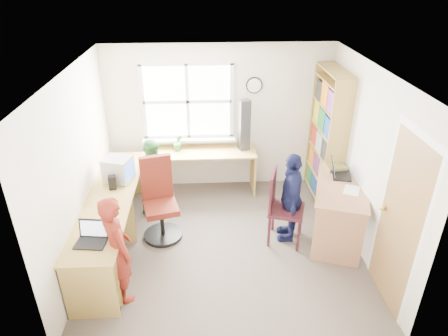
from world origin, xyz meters
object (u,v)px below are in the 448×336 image
laptop_left (92,237)px  laptop_right (338,172)px  swivel_chair (160,204)px  wooden_chair (281,205)px  person_red (117,249)px  bookshelf (327,140)px  person_green (156,176)px  cd_tower (244,125)px  crt_monitor (118,169)px  l_desk (123,232)px  potted_plant (178,143)px  right_desk (340,197)px  person_navy (291,197)px

laptop_left → laptop_right: laptop_right is taller
swivel_chair → wooden_chair: size_ratio=1.11×
laptop_right → person_red: bearing=126.7°
bookshelf → person_green: 2.70m
wooden_chair → swivel_chair: bearing=-170.0°
laptop_left → cd_tower: bearing=57.3°
bookshelf → laptop_left: bookshelf is taller
crt_monitor → person_red: size_ratio=0.32×
swivel_chair → person_green: swivel_chair is taller
bookshelf → laptop_left: bearing=-147.5°
l_desk → cd_tower: 2.55m
potted_plant → person_red: 2.43m
crt_monitor → person_green: (0.44, 0.42, -0.34)m
crt_monitor → l_desk: bearing=-62.5°
right_desk → cd_tower: size_ratio=1.87×
right_desk → cd_tower: bearing=150.7°
swivel_chair → laptop_left: 1.30m
l_desk → person_red: bearing=-83.6°
bookshelf → potted_plant: (-2.32, 0.29, -0.12)m
bookshelf → person_green: size_ratio=1.80×
bookshelf → person_red: 3.57m
swivel_chair → crt_monitor: 0.74m
potted_plant → person_green: size_ratio=0.23×
person_red → potted_plant: bearing=-47.0°
l_desk → person_green: 1.27m
laptop_left → person_navy: (2.40, 0.94, -0.15)m
l_desk → crt_monitor: bearing=99.9°
crt_monitor → person_navy: 2.40m
crt_monitor → person_red: (0.21, -1.41, -0.26)m
bookshelf → cd_tower: (-1.26, 0.29, 0.16)m
swivel_chair → person_navy: (1.79, -0.16, 0.15)m
laptop_left → person_green: person_green is taller
l_desk → right_desk: bearing=8.8°
l_desk → crt_monitor: size_ratio=6.90×
swivel_chair → cd_tower: size_ratio=1.41×
crt_monitor → laptop_left: (-0.06, -1.35, -0.12)m
crt_monitor → wooden_chair: bearing=5.6°
cd_tower → person_green: (-1.39, -0.53, -0.58)m
swivel_chair → laptop_right: swivel_chair is taller
l_desk → laptop_left: (-0.20, -0.54, 0.35)m
right_desk → potted_plant: potted_plant is taller
swivel_chair → cd_tower: (1.28, 1.20, 0.66)m
l_desk → crt_monitor: 0.95m
wooden_chair → person_navy: person_navy is taller
wooden_chair → crt_monitor: bearing=-174.3°
person_red → crt_monitor: bearing=-25.1°
swivel_chair → person_red: bearing=-121.4°
laptop_right → person_green: bearing=90.4°
laptop_left → person_navy: bearing=28.1°
potted_plant → person_red: (-0.57, -2.36, -0.22)m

